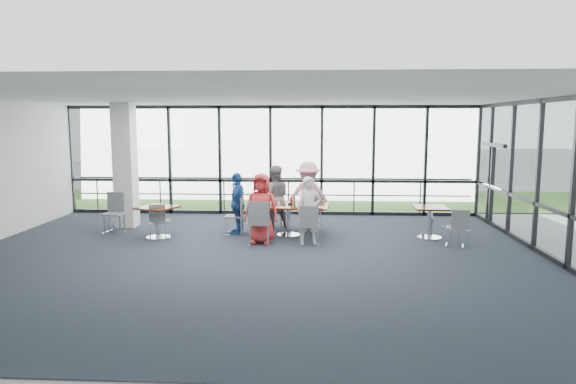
{
  "coord_description": "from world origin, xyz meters",
  "views": [
    {
      "loc": [
        1.31,
        -9.99,
        2.7
      ],
      "look_at": [
        0.68,
        1.81,
        1.1
      ],
      "focal_mm": 32.0,
      "sensor_mm": 36.0,
      "label": 1
    }
  ],
  "objects_px": {
    "diner_far_left": "(275,197)",
    "chair_main_end": "(234,216)",
    "main_table": "(289,210)",
    "chair_main_nl": "(259,223)",
    "diner_near_right": "(309,211)",
    "chair_main_nr": "(309,225)",
    "chair_main_fr": "(311,210)",
    "side_table_left": "(157,212)",
    "diner_near_left": "(262,208)",
    "chair_main_fl": "(274,209)",
    "chair_spare_la": "(162,221)",
    "diner_far_right": "(308,196)",
    "chair_spare_lb": "(114,214)",
    "structural_column": "(125,166)",
    "diner_end": "(238,204)",
    "chair_spare_r": "(455,228)",
    "side_table_right": "(430,212)"
  },
  "relations": [
    {
      "from": "side_table_left",
      "to": "chair_main_end",
      "type": "distance_m",
      "value": 1.81
    },
    {
      "from": "structural_column",
      "to": "diner_near_right",
      "type": "xyz_separation_m",
      "value": [
        4.78,
        -1.73,
        -0.84
      ]
    },
    {
      "from": "chair_main_nr",
      "to": "chair_main_fr",
      "type": "height_order",
      "value": "chair_main_fr"
    },
    {
      "from": "diner_near_left",
      "to": "diner_far_right",
      "type": "height_order",
      "value": "diner_far_right"
    },
    {
      "from": "chair_main_fl",
      "to": "chair_spare_la",
      "type": "relative_size",
      "value": 1.22
    },
    {
      "from": "side_table_left",
      "to": "chair_spare_r",
      "type": "xyz_separation_m",
      "value": [
        6.77,
        -0.45,
        -0.21
      ]
    },
    {
      "from": "diner_far_left",
      "to": "chair_spare_r",
      "type": "bearing_deg",
      "value": 148.57
    },
    {
      "from": "structural_column",
      "to": "diner_end",
      "type": "distance_m",
      "value": 3.26
    },
    {
      "from": "structural_column",
      "to": "chair_spare_r",
      "type": "bearing_deg",
      "value": -12.49
    },
    {
      "from": "structural_column",
      "to": "chair_main_nl",
      "type": "relative_size",
      "value": 3.3
    },
    {
      "from": "diner_end",
      "to": "chair_spare_lb",
      "type": "relative_size",
      "value": 1.57
    },
    {
      "from": "diner_far_right",
      "to": "chair_main_nr",
      "type": "bearing_deg",
      "value": 90.45
    },
    {
      "from": "chair_main_nr",
      "to": "chair_spare_la",
      "type": "relative_size",
      "value": 1.1
    },
    {
      "from": "side_table_left",
      "to": "chair_main_end",
      "type": "bearing_deg",
      "value": 15.99
    },
    {
      "from": "main_table",
      "to": "chair_main_nl",
      "type": "distance_m",
      "value": 1.12
    },
    {
      "from": "chair_main_nr",
      "to": "diner_end",
      "type": "bearing_deg",
      "value": 147.1
    },
    {
      "from": "diner_far_left",
      "to": "main_table",
      "type": "bearing_deg",
      "value": 106.49
    },
    {
      "from": "side_table_left",
      "to": "diner_near_left",
      "type": "bearing_deg",
      "value": -8.38
    },
    {
      "from": "chair_spare_lb",
      "to": "chair_main_fl",
      "type": "bearing_deg",
      "value": -159.46
    },
    {
      "from": "chair_spare_lb",
      "to": "side_table_left",
      "type": "bearing_deg",
      "value": 165.69
    },
    {
      "from": "diner_near_left",
      "to": "chair_spare_la",
      "type": "xyz_separation_m",
      "value": [
        -2.4,
        0.37,
        -0.39
      ]
    },
    {
      "from": "diner_far_left",
      "to": "diner_end",
      "type": "relative_size",
      "value": 1.07
    },
    {
      "from": "chair_main_nl",
      "to": "chair_main_fl",
      "type": "relative_size",
      "value": 0.99
    },
    {
      "from": "side_table_left",
      "to": "diner_near_left",
      "type": "relative_size",
      "value": 0.66
    },
    {
      "from": "diner_near_left",
      "to": "chair_main_nl",
      "type": "distance_m",
      "value": 0.34
    },
    {
      "from": "side_table_right",
      "to": "diner_far_right",
      "type": "distance_m",
      "value": 3.02
    },
    {
      "from": "diner_far_right",
      "to": "chair_spare_la",
      "type": "relative_size",
      "value": 2.14
    },
    {
      "from": "chair_main_nr",
      "to": "chair_spare_r",
      "type": "relative_size",
      "value": 1.08
    },
    {
      "from": "chair_main_fr",
      "to": "diner_near_left",
      "type": "bearing_deg",
      "value": 45.12
    },
    {
      "from": "chair_main_nr",
      "to": "chair_spare_r",
      "type": "distance_m",
      "value": 3.2
    },
    {
      "from": "side_table_right",
      "to": "chair_main_nl",
      "type": "height_order",
      "value": "chair_main_nl"
    },
    {
      "from": "diner_near_right",
      "to": "diner_far_left",
      "type": "bearing_deg",
      "value": 107.38
    },
    {
      "from": "side_table_left",
      "to": "chair_spare_la",
      "type": "distance_m",
      "value": 0.24
    },
    {
      "from": "diner_end",
      "to": "chair_main_fl",
      "type": "relative_size",
      "value": 1.53
    },
    {
      "from": "diner_far_right",
      "to": "chair_main_nl",
      "type": "xyz_separation_m",
      "value": [
        -1.06,
        -1.71,
        -0.37
      ]
    },
    {
      "from": "main_table",
      "to": "diner_end",
      "type": "distance_m",
      "value": 1.25
    },
    {
      "from": "diner_far_right",
      "to": "chair_main_fr",
      "type": "relative_size",
      "value": 1.81
    },
    {
      "from": "chair_spare_lb",
      "to": "structural_column",
      "type": "bearing_deg",
      "value": -83.62
    },
    {
      "from": "chair_main_nl",
      "to": "side_table_right",
      "type": "bearing_deg",
      "value": 14.55
    },
    {
      "from": "chair_main_nr",
      "to": "side_table_left",
      "type": "bearing_deg",
      "value": 169.08
    },
    {
      "from": "side_table_left",
      "to": "chair_main_nr",
      "type": "bearing_deg",
      "value": -7.86
    },
    {
      "from": "diner_near_right",
      "to": "diner_far_right",
      "type": "xyz_separation_m",
      "value": [
        -0.05,
        1.62,
        0.1
      ]
    },
    {
      "from": "diner_far_left",
      "to": "chair_main_end",
      "type": "xyz_separation_m",
      "value": [
        -0.93,
        -0.82,
        -0.37
      ]
    },
    {
      "from": "main_table",
      "to": "chair_main_nl",
      "type": "relative_size",
      "value": 2.01
    },
    {
      "from": "side_table_right",
      "to": "diner_far_right",
      "type": "relative_size",
      "value": 0.44
    },
    {
      "from": "diner_near_left",
      "to": "chair_main_fr",
      "type": "bearing_deg",
      "value": 63.65
    },
    {
      "from": "diner_far_right",
      "to": "chair_main_nr",
      "type": "distance_m",
      "value": 1.76
    },
    {
      "from": "side_table_left",
      "to": "diner_far_right",
      "type": "relative_size",
      "value": 0.61
    },
    {
      "from": "diner_near_left",
      "to": "side_table_left",
      "type": "bearing_deg",
      "value": 179.38
    },
    {
      "from": "side_table_right",
      "to": "diner_end",
      "type": "bearing_deg",
      "value": 177.63
    }
  ]
}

